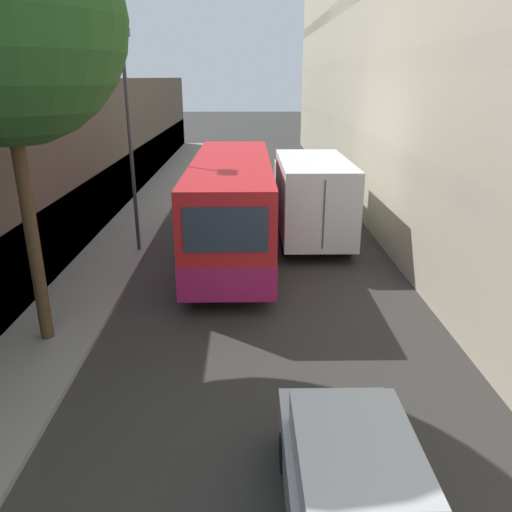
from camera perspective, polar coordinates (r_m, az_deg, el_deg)
The scene contains 9 objects.
ground_plane at distance 16.35m, azimuth 0.25°, elevation -0.47°, with size 150.00×150.00×0.00m, color #33302D.
sidewalk_left at distance 16.95m, azimuth -16.46°, elevation -0.35°, with size 2.16×60.00×0.12m.
building_left_shopfront at distance 17.03m, azimuth -24.42°, elevation 7.51°, with size 2.40×60.00×5.61m.
building_right_apartment at distance 16.44m, azimuth 21.54°, elevation 21.45°, with size 2.40×60.00×13.05m.
car_hatchback at distance 7.08m, azimuth 11.23°, elevation -24.78°, with size 1.73×3.95×1.44m.
bus at distance 16.46m, azimuth -2.76°, elevation 5.78°, with size 2.49×9.60×3.18m.
box_truck at distance 18.74m, azimuth 6.22°, elevation 7.11°, with size 2.37×7.38×2.96m.
panel_van at distance 25.82m, azimuth -2.21°, elevation 9.55°, with size 1.90×4.12×1.94m.
street_lamp at distance 16.57m, azimuth -14.54°, elevation 16.61°, with size 0.36×0.80×6.93m.
Camera 1 is at (-0.32, -0.34, 5.65)m, focal length 35.00 mm.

